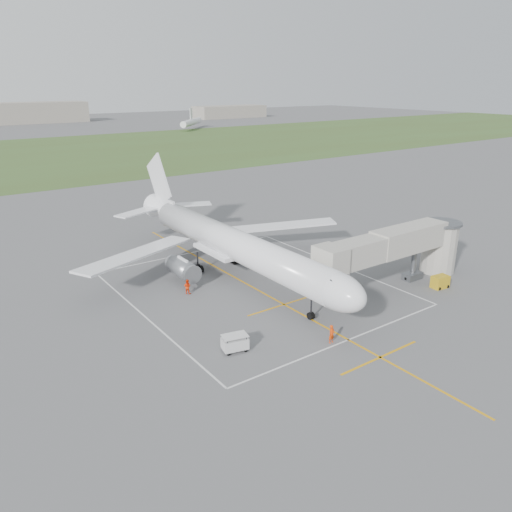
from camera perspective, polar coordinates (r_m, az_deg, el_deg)
ground at (r=63.90m, az=-2.39°, el=-2.49°), size 700.00×700.00×0.00m
grass_strip at (r=184.15m, az=-25.61°, el=10.08°), size 700.00×120.00×0.02m
apron_markings at (r=59.48m, az=0.70°, el=-4.18°), size 28.20×60.00×0.01m
airliner at (r=63.00m, az=-2.82°, el=1.43°), size 38.93×46.75×13.52m
jet_bridge at (r=63.12m, az=16.55°, el=1.00°), size 23.40×5.00×7.20m
gpu_unit at (r=64.55m, az=20.30°, el=-2.79°), size 2.17×1.65×1.52m
baggage_cart at (r=46.91m, az=-2.43°, el=-9.91°), size 2.61×1.90×1.64m
ramp_worker_nose at (r=48.77m, az=8.64°, el=-8.81°), size 0.70×0.48×1.83m
ramp_worker_wing at (r=59.38m, az=-7.86°, el=-3.48°), size 1.07×1.11×1.80m
distant_aircraft at (r=234.93m, az=-24.84°, el=12.70°), size 188.37×44.59×8.85m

